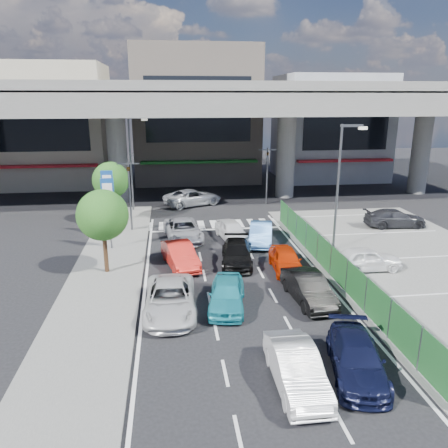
{
  "coord_description": "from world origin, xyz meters",
  "views": [
    {
      "loc": [
        -3.36,
        -19.46,
        9.57
      ],
      "look_at": [
        -0.08,
        6.19,
        2.0
      ],
      "focal_mm": 35.0,
      "sensor_mm": 36.0,
      "label": 1
    }
  ],
  "objects": [
    {
      "name": "signboard_far",
      "position": [
        -7.6,
        10.99,
        3.06
      ],
      "size": [
        0.8,
        0.14,
        4.7
      ],
      "color": "#595B60",
      "rests_on": "ground"
    },
    {
      "name": "building_center",
      "position": [
        0.0,
        32.97,
        7.49
      ],
      "size": [
        14.0,
        10.9,
        15.0
      ],
      "color": "gray",
      "rests_on": "ground"
    },
    {
      "name": "fence_run",
      "position": [
        5.3,
        1.0,
        0.9
      ],
      "size": [
        0.16,
        22.0,
        1.8
      ],
      "primitive_type": null,
      "color": "#1C5324",
      "rests_on": "ground"
    },
    {
      "name": "traffic_cone",
      "position": [
        7.4,
        3.46,
        0.39
      ],
      "size": [
        0.46,
        0.46,
        0.67
      ],
      "primitive_type": "cone",
      "rotation": [
        0.0,
        0.0,
        0.43
      ],
      "color": "red",
      "rests_on": "parking_lot"
    },
    {
      "name": "tree_near",
      "position": [
        -7.0,
        4.0,
        3.39
      ],
      "size": [
        2.8,
        2.8,
        4.8
      ],
      "color": "#382314",
      "rests_on": "ground"
    },
    {
      "name": "crossing_wagon_silver",
      "position": [
        -1.25,
        19.46,
        0.73
      ],
      "size": [
        5.81,
        4.33,
        1.47
      ],
      "primitive_type": "imported",
      "rotation": [
        0.0,
        0.0,
        1.98
      ],
      "color": "#ADB0B6",
      "rests_on": "ground"
    },
    {
      "name": "sedan_black_mid",
      "position": [
        0.47,
        4.54,
        0.64
      ],
      "size": [
        2.36,
        4.58,
        1.27
      ],
      "primitive_type": "imported",
      "rotation": [
        0.0,
        0.0,
        -0.14
      ],
      "color": "black",
      "rests_on": "ground"
    },
    {
      "name": "parked_sedan_dgrey",
      "position": [
        13.53,
        10.45,
        0.72
      ],
      "size": [
        4.67,
        2.14,
        1.32
      ],
      "primitive_type": "imported",
      "rotation": [
        0.0,
        0.0,
        1.51
      ],
      "color": "#29292D",
      "rests_on": "parking_lot"
    },
    {
      "name": "traffic_light_left",
      "position": [
        -6.2,
        12.0,
        3.94
      ],
      "size": [
        1.6,
        1.24,
        5.2
      ],
      "color": "#595B60",
      "rests_on": "ground"
    },
    {
      "name": "ground",
      "position": [
        0.0,
        0.0,
        0.0
      ],
      "size": [
        120.0,
        120.0,
        0.0
      ],
      "primitive_type": "plane",
      "color": "black",
      "rests_on": "ground"
    },
    {
      "name": "sedan_white_mid_left",
      "position": [
        -3.51,
        -1.14,
        0.69
      ],
      "size": [
        2.43,
        5.03,
        1.38
      ],
      "primitive_type": "imported",
      "rotation": [
        0.0,
        0.0,
        -0.03
      ],
      "color": "silver",
      "rests_on": "ground"
    },
    {
      "name": "wagon_silver_front_left",
      "position": [
        -2.51,
        9.53,
        0.69
      ],
      "size": [
        2.87,
        5.21,
        1.38
      ],
      "primitive_type": "imported",
      "rotation": [
        0.0,
        0.0,
        0.12
      ],
      "color": "#A4A5AB",
      "rests_on": "ground"
    },
    {
      "name": "hatch_white_back_mid",
      "position": [
        0.71,
        -7.01,
        0.69
      ],
      "size": [
        1.48,
        4.2,
        1.38
      ],
      "primitive_type": "imported",
      "rotation": [
        0.0,
        0.0,
        -0.01
      ],
      "color": "silver",
      "rests_on": "ground"
    },
    {
      "name": "expressway",
      "position": [
        0.0,
        22.0,
        8.76
      ],
      "size": [
        64.0,
        14.0,
        10.75
      ],
      "color": "slate",
      "rests_on": "ground"
    },
    {
      "name": "taxi_teal_mid",
      "position": [
        -0.86,
        -0.95,
        0.69
      ],
      "size": [
        2.31,
        4.27,
        1.38
      ],
      "primitive_type": "imported",
      "rotation": [
        0.0,
        0.0,
        -0.17
      ],
      "color": "teal",
      "rests_on": "ground"
    },
    {
      "name": "building_west",
      "position": [
        -16.0,
        31.97,
        6.49
      ],
      "size": [
        12.0,
        10.9,
        13.0
      ],
      "color": "#A19882",
      "rests_on": "ground"
    },
    {
      "name": "tree_far",
      "position": [
        -7.8,
        14.5,
        3.39
      ],
      "size": [
        2.8,
        2.8,
        4.8
      ],
      "color": "#382314",
      "rests_on": "ground"
    },
    {
      "name": "minivan_navy_back",
      "position": [
        3.04,
        -6.64,
        0.63
      ],
      "size": [
        2.7,
        4.64,
        1.26
      ],
      "primitive_type": "imported",
      "rotation": [
        0.0,
        0.0,
        -0.23
      ],
      "color": "black",
      "rests_on": "ground"
    },
    {
      "name": "hatch_black_mid_right",
      "position": [
        3.13,
        -0.81,
        0.69
      ],
      "size": [
        1.8,
        4.29,
        1.38
      ],
      "primitive_type": "imported",
      "rotation": [
        0.0,
        0.0,
        0.08
      ],
      "color": "black",
      "rests_on": "ground"
    },
    {
      "name": "sidewalk_left",
      "position": [
        -7.0,
        4.0,
        0.06
      ],
      "size": [
        4.0,
        30.0,
        0.12
      ],
      "primitive_type": "cube",
      "color": "#5D5D5A",
      "rests_on": "ground"
    },
    {
      "name": "parking_lot",
      "position": [
        11.0,
        2.0,
        0.03
      ],
      "size": [
        12.0,
        28.0,
        0.06
      ],
      "primitive_type": "cube",
      "color": "#5D5D5A",
      "rests_on": "ground"
    },
    {
      "name": "taxi_orange_right",
      "position": [
        3.07,
        3.1,
        0.66
      ],
      "size": [
        1.75,
        3.93,
        1.32
      ],
      "primitive_type": "imported",
      "rotation": [
        0.0,
        0.0,
        -0.05
      ],
      "color": "red",
      "rests_on": "ground"
    },
    {
      "name": "parked_sedan_white",
      "position": [
        7.6,
        2.51,
        0.73
      ],
      "size": [
        3.96,
        1.6,
        1.35
      ],
      "primitive_type": "imported",
      "rotation": [
        0.0,
        0.0,
        1.57
      ],
      "color": "white",
      "rests_on": "parking_lot"
    },
    {
      "name": "street_lamp_right",
      "position": [
        7.17,
        6.0,
        4.77
      ],
      "size": [
        1.65,
        0.22,
        8.0
      ],
      "color": "#595B60",
      "rests_on": "ground"
    },
    {
      "name": "sedan_white_front_mid",
      "position": [
        0.83,
        9.2,
        0.66
      ],
      "size": [
        2.24,
        4.11,
        1.33
      ],
      "primitive_type": "imported",
      "rotation": [
        0.0,
        0.0,
        0.18
      ],
      "color": "silver",
      "rests_on": "ground"
    },
    {
      "name": "signboard_near",
      "position": [
        -7.2,
        7.99,
        3.06
      ],
      "size": [
        0.8,
        0.14,
        4.7
      ],
      "color": "#595B60",
      "rests_on": "ground"
    },
    {
      "name": "building_east",
      "position": [
        16.0,
        31.97,
        5.99
      ],
      "size": [
        12.0,
        10.9,
        12.0
      ],
      "color": "gray",
      "rests_on": "ground"
    },
    {
      "name": "street_lamp_left",
      "position": [
        -6.33,
        18.0,
        4.77
      ],
      "size": [
        1.65,
        0.22,
        8.0
      ],
      "color": "#595B60",
      "rests_on": "ground"
    },
    {
      "name": "taxi_orange_left",
      "position": [
        -2.87,
        4.56,
        0.69
      ],
      "size": [
        2.34,
        4.41,
        1.38
      ],
      "primitive_type": "imported",
      "rotation": [
        0.0,
        0.0,
        0.22
      ],
      "color": "red",
      "rests_on": "ground"
    },
    {
      "name": "traffic_light_right",
      "position": [
        5.5,
        19.0,
        3.94
      ],
      "size": [
        1.6,
        1.24,
        5.2
      ],
      "color": "#595B60",
      "rests_on": "ground"
    },
    {
      "name": "kei_truck_front_right",
      "position": [
        2.67,
        8.07,
        0.69
      ],
      "size": [
        2.39,
        4.41,
        1.38
      ],
      "primitive_type": "imported",
      "rotation": [
        0.0,
        0.0,
        -0.23
      ],
      "color": "#518FDE",
      "rests_on": "ground"
    }
  ]
}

